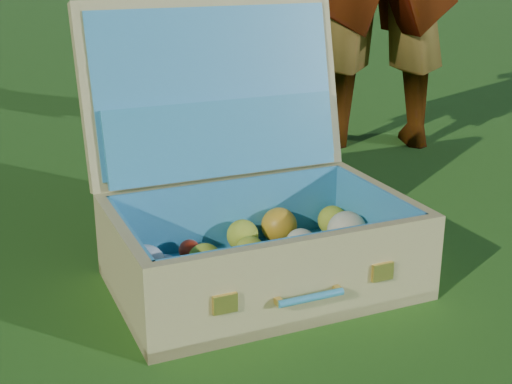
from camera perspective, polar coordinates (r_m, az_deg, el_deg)
name	(u,v)px	position (r m, az deg, el deg)	size (l,w,h in m)	color
ground	(319,258)	(1.71, 5.05, -5.27)	(60.00, 60.00, 0.00)	#215114
stray_ball	(164,271)	(1.56, -7.39, -6.32)	(0.08, 0.08, 0.08)	#395F95
suitcase	(247,201)	(1.59, -0.75, -0.71)	(0.75, 0.69, 0.59)	tan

